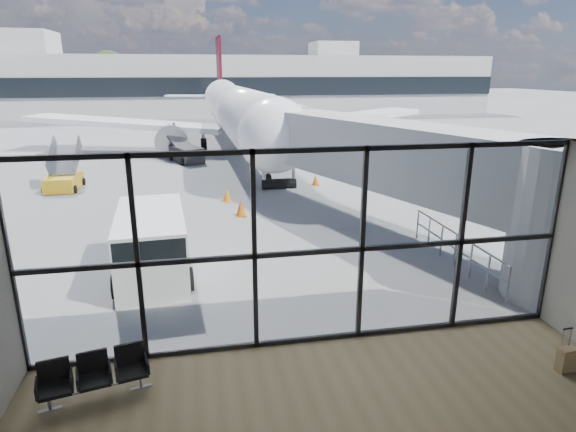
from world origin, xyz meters
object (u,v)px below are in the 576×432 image
object	(u,v)px
suitcase	(567,360)
airliner	(237,111)
belt_loader	(186,153)
service_van	(152,244)
mobile_stairs	(64,180)
seating_row	(94,373)

from	to	relation	value
suitcase	airliner	xyz separation A→B (m)	(-3.93, 32.10, 2.64)
belt_loader	airliner	bearing A→B (deg)	32.49
airliner	service_van	bearing A→B (deg)	-102.27
suitcase	belt_loader	world-z (taller)	belt_loader
mobile_stairs	belt_loader	bearing A→B (deg)	49.83
seating_row	suitcase	distance (m)	9.47
airliner	belt_loader	bearing A→B (deg)	-125.90
seating_row	airliner	distance (m)	31.63
mobile_stairs	seating_row	bearing A→B (deg)	-73.81
suitcase	belt_loader	bearing A→B (deg)	102.73
seating_row	suitcase	size ratio (longest dim) A/B	2.06
airliner	service_van	distance (m)	25.91
airliner	belt_loader	size ratio (longest dim) A/B	8.98
airliner	mobile_stairs	xyz separation A→B (m)	(-10.28, -12.98, -2.42)
suitcase	airliner	bearing A→B (deg)	92.66
seating_row	belt_loader	bearing A→B (deg)	73.94
mobile_stairs	airliner	bearing A→B (deg)	52.95
seating_row	airliner	world-z (taller)	airliner
seating_row	suitcase	bearing A→B (deg)	-19.21
suitcase	mobile_stairs	xyz separation A→B (m)	(-14.21, 19.12, 0.22)
airliner	service_van	world-z (taller)	airliner
seating_row	service_van	size ratio (longest dim) A/B	0.43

